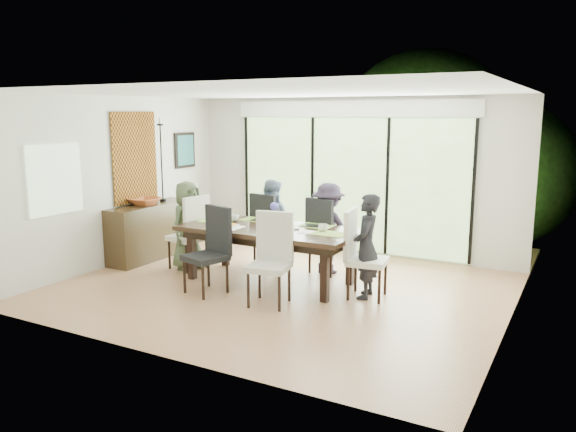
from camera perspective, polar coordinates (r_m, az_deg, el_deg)
The scene contains 62 objects.
floor at distance 7.92m, azimuth -0.87°, elevation -7.46°, with size 6.00×5.00×0.01m, color #925B3A.
ceiling at distance 7.54m, azimuth -0.93°, elevation 12.54°, with size 6.00×5.00×0.01m, color white.
wall_back at distance 9.86m, azimuth 6.31°, elevation 4.08°, with size 6.00×0.02×2.70m, color beige.
wall_front at distance 5.59m, azimuth -13.64°, elevation -0.94°, with size 6.00×0.02×2.70m, color beige.
wall_left at distance 9.45m, azimuth -17.03°, elevation 3.42°, with size 0.02×5.00×2.70m, color white.
wall_right at distance 6.68m, azimuth 22.19°, elevation 0.39°, with size 0.02×5.00×2.70m, color beige.
glass_doors at distance 9.84m, azimuth 6.20°, elevation 3.19°, with size 4.20×0.02×2.30m, color #598C3F.
blinds_header at distance 9.75m, azimuth 6.33°, elevation 10.78°, with size 4.40×0.06×0.28m, color white.
mullion_a at distance 10.80m, azimuth -4.20°, elevation 3.86°, with size 0.05×0.04×2.30m, color black.
mullion_b at distance 10.11m, azimuth 2.51°, elevation 3.44°, with size 0.05×0.04×2.30m, color black.
mullion_c at distance 9.59m, azimuth 10.05°, elevation 2.91°, with size 0.05×0.04×2.30m, color black.
mullion_d at distance 9.24m, azimuth 18.31°, elevation 2.27°, with size 0.05×0.04×2.30m, color black.
side_window at distance 8.61m, azimuth -22.59°, elevation 3.45°, with size 0.02×0.90×1.00m, color #8CAD7F.
deck at distance 10.91m, azimuth 7.94°, elevation -2.81°, with size 6.00×1.80×0.10m, color brown.
rail_top at distance 11.53m, azimuth 9.42°, elevation 0.90°, with size 6.00×0.08×0.06m, color #4E2F21.
foliage_left at distance 13.02m, azimuth 3.48°, elevation 6.04°, with size 3.20×3.20×3.20m, color #14380F.
foliage_mid at distance 12.81m, azimuth 13.68°, elevation 7.31°, with size 4.00×4.00×4.00m, color #14380F.
foliage_right at distance 11.72m, azimuth 21.08°, elevation 4.00°, with size 2.80×2.80×2.80m, color #14380F.
foliage_far at distance 13.78m, azimuth 10.36°, elevation 6.88°, with size 3.60×3.60×3.60m, color #14380F.
table_top at distance 8.07m, azimuth -1.89°, elevation -1.37°, with size 2.59×1.19×0.06m, color black.
table_apron at distance 8.09m, azimuth -1.88°, elevation -2.05°, with size 2.38×0.97×0.11m, color black.
table_leg_fl at distance 8.41m, azimuth -9.74°, elevation -3.86°, with size 0.10×0.10×0.75m, color black.
table_leg_fr at distance 7.31m, azimuth 3.77°, elevation -5.91°, with size 0.10×0.10×0.75m, color black.
table_leg_bl at distance 9.08m, azimuth -6.38°, elevation -2.72°, with size 0.10×0.10×0.75m, color black.
table_leg_br at distance 8.07m, azimuth 6.34°, elevation -4.38°, with size 0.10×0.10×0.75m, color black.
chair_left_end at distance 8.94m, azimuth -10.20°, elevation -1.57°, with size 0.50×0.50×1.19m, color silver, non-canonical shape.
chair_right_end at distance 7.48m, azimuth 8.10°, elevation -3.86°, with size 0.50×0.50×1.19m, color silver, non-canonical shape.
chair_far_left at distance 9.05m, azimuth -1.61°, elevation -1.27°, with size 0.50×0.50×1.19m, color black, non-canonical shape.
chair_far_right at distance 8.60m, azimuth 4.16°, elevation -1.91°, with size 0.50×0.50×1.19m, color black, non-canonical shape.
chair_near_left at distance 7.68m, azimuth -8.41°, elevation -3.50°, with size 0.50×0.50×1.19m, color black, non-canonical shape.
chair_near_right at distance 7.13m, azimuth -1.95°, elevation -4.46°, with size 0.50×0.50×1.19m, color beige, non-canonical shape.
person_left_end at distance 8.91m, azimuth -10.12°, elevation -0.94°, with size 0.65×0.41×1.39m, color #445237.
person_right_end at distance 7.46m, azimuth 7.98°, elevation -3.08°, with size 0.65×0.41×1.39m, color black.
person_far_left at distance 9.01m, azimuth -1.68°, elevation -0.66°, with size 0.65×0.41×1.39m, color slate.
person_far_right at distance 8.56m, azimuth 4.12°, elevation -1.27°, with size 0.65×0.41×1.39m, color #292031.
placemat_left at distance 8.57m, azimuth -7.37°, elevation -0.51°, with size 0.48×0.35×0.01m, color #73A63B.
placemat_right at distance 7.63m, azimuth 4.28°, elevation -1.80°, with size 0.48×0.35×0.01m, color #83A63B.
placemat_far_l at distance 8.63m, azimuth -3.12°, elevation -0.37°, with size 0.48×0.35×0.01m, color #89B942.
placemat_far_r at distance 8.15m, azimuth 2.87°, elevation -1.00°, with size 0.48×0.35×0.01m, color #7EB23F.
placemat_paper at distance 8.11m, azimuth -6.32°, elevation -1.12°, with size 0.48×0.35×0.01m, color white.
tablet_far_l at distance 8.53m, azimuth -2.73°, elevation -0.43°, with size 0.28×0.19×0.01m, color black.
tablet_far_r at distance 8.13m, azimuth 2.40°, elevation -0.97°, with size 0.26×0.18×0.01m, color black.
papers at distance 7.69m, azimuth 2.43°, elevation -1.70°, with size 0.32×0.24×0.00m, color white.
platter_base at distance 8.10m, azimuth -6.32°, elevation -1.01°, with size 0.28×0.28×0.03m, color white.
platter_snacks at distance 8.10m, azimuth -6.32°, elevation -0.87°, with size 0.22×0.22×0.02m, color orange.
vase at distance 8.07m, azimuth -1.40°, elevation -0.67°, with size 0.09×0.09×0.13m, color silver.
hyacinth_stems at distance 8.04m, azimuth -1.41°, elevation 0.24°, with size 0.04×0.04×0.17m, color #337226.
hyacinth_blooms at distance 8.03m, azimuth -1.41°, elevation 1.00°, with size 0.12×0.12×0.12m, color #5852CE.
laptop at distance 8.43m, azimuth -7.22°, elevation -0.61°, with size 0.36×0.23×0.03m, color silver.
cup_a at distance 8.54m, azimuth -5.43°, elevation -0.18°, with size 0.13×0.13×0.10m, color white.
cup_b at distance 7.89m, azimuth -1.32°, elevation -1.03°, with size 0.11×0.11×0.10m, color white.
cup_c at distance 7.77m, azimuth 3.58°, elevation -1.21°, with size 0.13×0.13×0.10m, color white.
book at distance 7.98m, azimuth -0.16°, elevation -1.19°, with size 0.18×0.24×0.02m, color white.
sideboard at distance 9.74m, azimuth -13.82°, elevation -1.52°, with size 0.46×1.65×0.93m, color black.
bowl at distance 9.58m, azimuth -14.35°, elevation 1.44°, with size 0.49×0.49×0.12m, color #974420.
candlestick_base at distance 9.91m, azimuth -12.58°, elevation 1.58°, with size 0.10×0.10×0.04m, color black.
candlestick_shaft at distance 9.84m, azimuth -12.73°, elevation 5.32°, with size 0.02×0.02×1.29m, color black.
candlestick_pan at distance 9.80m, azimuth -12.88°, elevation 9.03°, with size 0.10×0.10×0.03m, color black.
candle at distance 9.80m, azimuth -12.89°, elevation 9.39°, with size 0.04×0.04×0.10m, color silver.
tapestry at distance 9.67m, azimuth -15.29°, elevation 5.74°, with size 0.02×1.00×1.50m, color #9B5516.
art_frame at distance 10.64m, azimuth -10.44°, elevation 6.60°, with size 0.03×0.55×0.65m, color black.
art_canvas at distance 10.63m, azimuth -10.35°, elevation 6.59°, with size 0.01×0.45×0.55m, color #1B5457.
Camera 1 is at (3.71, -6.56, 2.42)m, focal length 35.00 mm.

